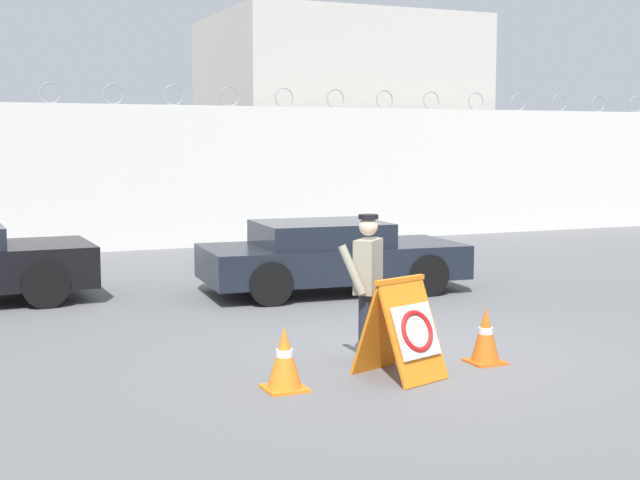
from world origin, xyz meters
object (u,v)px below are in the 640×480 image
barricade_sign (404,328)px  security_guard (368,281)px  traffic_cone_mid (486,335)px  parked_car_rear_sedan (330,256)px  traffic_cone_near (285,358)px

barricade_sign → security_guard: bearing=75.1°
traffic_cone_mid → parked_car_rear_sedan: (0.29, 4.98, 0.29)m
traffic_cone_mid → parked_car_rear_sedan: parked_car_rear_sedan is taller
barricade_sign → security_guard: 0.85m
traffic_cone_mid → traffic_cone_near: bearing=-177.2°
security_guard → parked_car_rear_sedan: (1.48, 4.40, -0.32)m
barricade_sign → traffic_cone_mid: (1.14, 0.18, -0.21)m
barricade_sign → parked_car_rear_sedan: bearing=55.9°
parked_car_rear_sedan → security_guard: bearing=-104.4°
traffic_cone_mid → parked_car_rear_sedan: bearing=86.6°
security_guard → traffic_cone_mid: size_ratio=2.61×
security_guard → traffic_cone_near: 1.56m
traffic_cone_near → barricade_sign: bearing=-2.6°
traffic_cone_near → security_guard: bearing=28.9°
barricade_sign → traffic_cone_near: (-1.31, 0.06, -0.21)m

